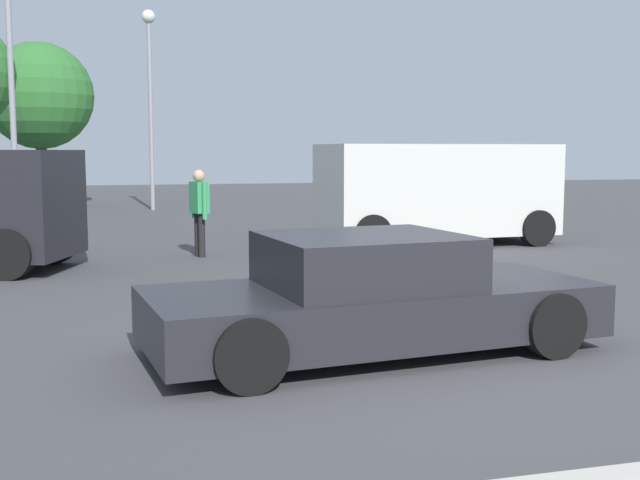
% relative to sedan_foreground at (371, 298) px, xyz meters
% --- Properties ---
extents(ground_plane, '(80.00, 80.00, 0.00)m').
position_rel_sedan_foreground_xyz_m(ground_plane, '(0.36, -0.06, -0.55)').
color(ground_plane, '#424244').
extents(sedan_foreground, '(4.61, 2.28, 1.18)m').
position_rel_sedan_foreground_xyz_m(sedan_foreground, '(0.00, 0.00, 0.00)').
color(sedan_foreground, '#232328').
rests_on(sedan_foreground, ground_plane).
extents(van_white, '(4.99, 2.36, 2.12)m').
position_rel_sedan_foreground_xyz_m(van_white, '(4.29, 8.23, 0.60)').
color(van_white, silver).
rests_on(van_white, ground_plane).
extents(pedestrian, '(0.35, 0.55, 1.63)m').
position_rel_sedan_foreground_xyz_m(pedestrian, '(-0.80, 7.55, 0.42)').
color(pedestrian, black).
rests_on(pedestrian, ground_plane).
extents(light_post_near, '(0.44, 0.44, 6.58)m').
position_rel_sedan_foreground_xyz_m(light_post_near, '(-0.96, 19.78, 3.90)').
color(light_post_near, gray).
rests_on(light_post_near, ground_plane).
extents(light_post_mid, '(0.44, 0.44, 7.45)m').
position_rel_sedan_foreground_xyz_m(light_post_mid, '(-4.57, 13.00, 4.40)').
color(light_post_mid, gray).
rests_on(light_post_mid, ground_plane).
extents(tree_back_center, '(3.68, 3.68, 5.72)m').
position_rel_sedan_foreground_xyz_m(tree_back_center, '(-4.60, 21.92, 3.31)').
color(tree_back_center, brown).
rests_on(tree_back_center, ground_plane).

